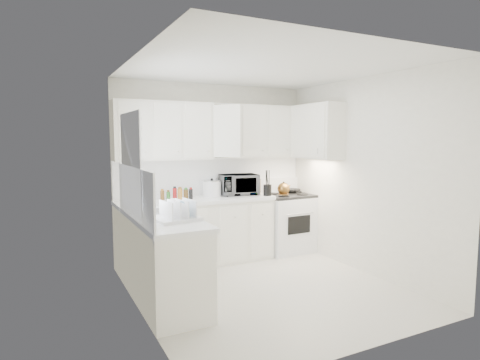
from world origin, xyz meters
TOP-DOWN VIEW (x-y plane):
  - floor at (0.00, 0.00)m, footprint 3.20×3.20m
  - ceiling at (0.00, 0.00)m, footprint 3.20×3.20m
  - wall_back at (0.00, 1.60)m, footprint 3.00×0.00m
  - wall_front at (0.00, -1.60)m, footprint 3.00×0.00m
  - wall_left at (-1.50, 0.00)m, footprint 0.00×3.20m
  - wall_right at (1.50, 0.00)m, footprint 0.00×3.20m
  - window_blinds at (-1.48, 0.35)m, footprint 0.06×0.96m
  - lower_cabinets_back at (-0.39, 1.30)m, footprint 2.22×0.60m
  - lower_cabinets_left at (-1.20, 0.20)m, footprint 0.60×1.60m
  - countertop_back at (-0.39, 1.29)m, footprint 2.24×0.64m
  - countertop_left at (-1.19, 0.20)m, footprint 0.64×1.62m
  - backsplash_back at (0.00, 1.59)m, footprint 2.98×0.02m
  - backsplash_left at (-1.49, 0.20)m, footprint 0.02×1.60m
  - upper_cabinets_back at (0.00, 1.44)m, footprint 3.00×0.33m
  - upper_cabinets_right at (1.33, 0.82)m, footprint 0.33×0.90m
  - sink at (-1.19, 0.55)m, footprint 0.42×0.38m
  - stove at (1.13, 1.27)m, footprint 0.77×0.64m
  - tea_kettle at (0.95, 1.11)m, footprint 0.24×0.21m
  - frying_pan at (1.31, 1.43)m, footprint 0.34×0.52m
  - microwave at (0.32, 1.38)m, footprint 0.60×0.39m
  - rice_cooker at (-0.11, 1.40)m, footprint 0.33×0.33m
  - paper_towel at (-0.04, 1.52)m, footprint 0.12×0.12m
  - utensil_crock at (0.65, 1.09)m, footprint 0.14×0.14m
  - dish_rack at (-1.12, -0.08)m, footprint 0.49×0.40m
  - spice_left_0 at (-0.85, 1.42)m, footprint 0.06×0.06m
  - spice_left_1 at (-0.78, 1.33)m, footprint 0.06×0.06m
  - spice_left_2 at (-0.70, 1.42)m, footprint 0.06×0.06m
  - spice_left_3 at (-0.62, 1.33)m, footprint 0.06×0.06m
  - spice_left_4 at (-0.55, 1.42)m, footprint 0.06×0.06m
  - spice_left_5 at (-0.47, 1.33)m, footprint 0.06×0.06m
  - sauce_right_0 at (0.58, 1.46)m, footprint 0.06×0.06m
  - sauce_right_1 at (0.64, 1.40)m, footprint 0.06×0.06m
  - sauce_right_2 at (0.69, 1.46)m, footprint 0.06×0.06m

SIDE VIEW (x-z plane):
  - floor at x=0.00m, z-range 0.00..0.00m
  - lower_cabinets_back at x=-0.39m, z-range 0.00..0.90m
  - lower_cabinets_left at x=-1.20m, z-range 0.00..0.90m
  - stove at x=1.13m, z-range 0.00..1.17m
  - countertop_back at x=-0.39m, z-range 0.90..0.95m
  - countertop_left at x=-1.19m, z-range 0.90..0.95m
  - frying_pan at x=1.31m, z-range 0.95..0.99m
  - spice_left_0 at x=-0.85m, z-range 0.95..1.08m
  - spice_left_1 at x=-0.78m, z-range 0.95..1.08m
  - spice_left_2 at x=-0.70m, z-range 0.95..1.08m
  - spice_left_3 at x=-0.62m, z-range 0.95..1.08m
  - spice_left_4 at x=-0.55m, z-range 0.95..1.08m
  - spice_left_5 at x=-0.47m, z-range 0.95..1.08m
  - sauce_right_0 at x=0.58m, z-range 0.95..1.14m
  - sauce_right_1 at x=0.64m, z-range 0.95..1.14m
  - sauce_right_2 at x=0.69m, z-range 0.95..1.14m
  - tea_kettle at x=0.95m, z-range 0.94..1.16m
  - sink at x=-1.19m, z-range 0.92..1.22m
  - dish_rack at x=-1.12m, z-range 0.95..1.20m
  - rice_cooker at x=-0.11m, z-range 0.95..1.21m
  - paper_towel at x=-0.04m, z-range 0.95..1.22m
  - microwave at x=0.32m, z-range 0.95..1.33m
  - utensil_crock at x=0.65m, z-range 0.95..1.34m
  - backsplash_back at x=0.00m, z-range 0.95..1.50m
  - backsplash_left at x=-1.49m, z-range 0.95..1.50m
  - wall_back at x=0.00m, z-range -0.20..2.80m
  - wall_front at x=0.00m, z-range -0.20..2.80m
  - wall_left at x=-1.50m, z-range -0.30..2.90m
  - wall_right at x=1.50m, z-range -0.30..2.90m
  - upper_cabinets_back at x=0.00m, z-range 1.10..1.90m
  - upper_cabinets_right at x=1.33m, z-range 1.10..1.90m
  - window_blinds at x=-1.48m, z-range 1.02..2.08m
  - ceiling at x=0.00m, z-range 2.60..2.60m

